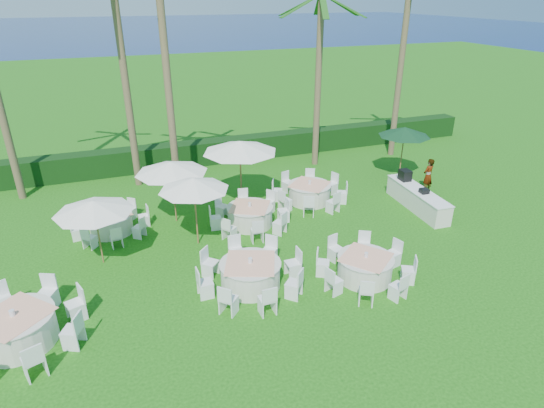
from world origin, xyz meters
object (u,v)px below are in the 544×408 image
(banquet_table_a, at_px, (17,328))
(umbrella_green, at_px, (405,132))
(banquet_table_d, at_px, (111,223))
(banquet_table_f, at_px, (309,192))
(staff_person, at_px, (428,176))
(umbrella_d, at_px, (240,147))
(umbrella_a, at_px, (93,207))
(banquet_table_e, at_px, (250,215))
(umbrella_b, at_px, (194,184))
(banquet_table_c, at_px, (365,267))
(banquet_table_b, at_px, (250,274))
(buffet_table, at_px, (417,198))
(umbrella_c, at_px, (171,167))

(banquet_table_a, xyz_separation_m, umbrella_green, (16.13, 6.52, 1.83))
(banquet_table_d, xyz_separation_m, banquet_table_f, (8.19, -0.06, 0.05))
(umbrella_green, distance_m, staff_person, 2.54)
(umbrella_d, bearing_deg, umbrella_a, -152.63)
(umbrella_green, bearing_deg, umbrella_d, -178.55)
(umbrella_green, relative_size, staff_person, 1.56)
(banquet_table_e, relative_size, umbrella_b, 1.23)
(banquet_table_e, bearing_deg, banquet_table_c, -64.39)
(banquet_table_b, bearing_deg, banquet_table_e, 72.39)
(banquet_table_d, xyz_separation_m, umbrella_d, (5.40, 0.86, 2.15))
(umbrella_b, xyz_separation_m, umbrella_d, (2.51, 2.83, 0.20))
(banquet_table_a, bearing_deg, umbrella_b, 32.69)
(umbrella_b, distance_m, umbrella_green, 11.12)
(umbrella_a, height_order, umbrella_b, umbrella_b)
(banquet_table_a, height_order, buffet_table, buffet_table)
(banquet_table_f, relative_size, umbrella_c, 1.15)
(banquet_table_f, bearing_deg, staff_person, -9.78)
(umbrella_d, bearing_deg, banquet_table_e, -97.86)
(banquet_table_d, distance_m, banquet_table_e, 5.26)
(banquet_table_b, height_order, umbrella_d, umbrella_d)
(umbrella_b, xyz_separation_m, staff_person, (10.71, 0.98, -1.53))
(staff_person, bearing_deg, banquet_table_e, -14.67)
(buffet_table, bearing_deg, umbrella_b, 178.28)
(banquet_table_a, xyz_separation_m, staff_person, (16.14, 4.46, 0.35))
(umbrella_b, relative_size, staff_person, 1.60)
(banquet_table_a, relative_size, staff_person, 2.11)
(buffet_table, bearing_deg, banquet_table_a, -167.66)
(umbrella_a, height_order, staff_person, umbrella_a)
(banquet_table_f, bearing_deg, banquet_table_c, -97.62)
(banquet_table_c, relative_size, umbrella_b, 1.20)
(banquet_table_b, relative_size, banquet_table_d, 1.16)
(banquet_table_e, height_order, buffet_table, buffet_table)
(banquet_table_b, bearing_deg, umbrella_green, 32.58)
(umbrella_green, xyz_separation_m, staff_person, (0.01, -2.06, -1.48))
(umbrella_b, relative_size, umbrella_green, 1.02)
(banquet_table_c, xyz_separation_m, buffet_table, (4.73, 3.76, 0.05))
(banquet_table_a, height_order, umbrella_d, umbrella_d)
(buffet_table, height_order, staff_person, staff_person)
(banquet_table_e, xyz_separation_m, umbrella_c, (-2.66, 1.33, 1.86))
(banquet_table_e, xyz_separation_m, umbrella_green, (8.48, 2.31, 1.87))
(umbrella_c, xyz_separation_m, umbrella_green, (11.14, 0.98, 0.01))
(banquet_table_f, relative_size, buffet_table, 0.85)
(umbrella_b, relative_size, umbrella_d, 0.82)
(banquet_table_a, distance_m, banquet_table_e, 8.73)
(umbrella_b, bearing_deg, umbrella_a, -177.12)
(banquet_table_b, height_order, buffet_table, buffet_table)
(banquet_table_d, bearing_deg, banquet_table_e, -13.64)
(banquet_table_a, xyz_separation_m, banquet_table_f, (10.72, 5.39, -0.03))
(umbrella_c, distance_m, buffet_table, 10.11)
(banquet_table_f, bearing_deg, umbrella_c, 178.56)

